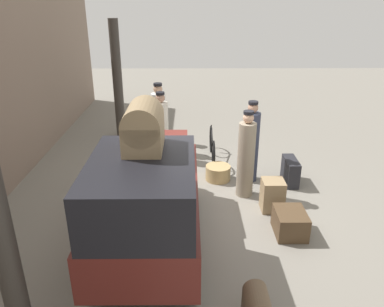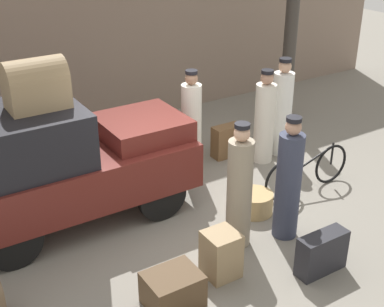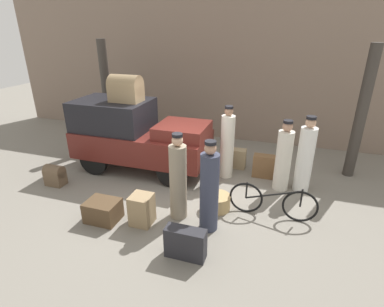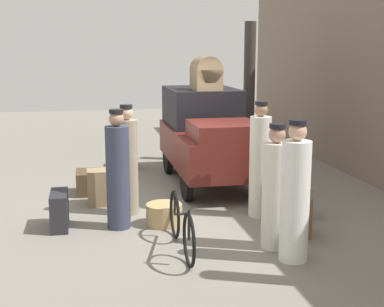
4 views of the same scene
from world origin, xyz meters
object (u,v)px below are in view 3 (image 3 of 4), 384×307
(trunk_large_brown, at_px, (235,158))
(porter_carrying_trunk, at_px, (305,158))
(porter_standing_middle, at_px, (209,190))
(porter_lifting_near_truck, at_px, (283,159))
(porter_with_bicycle, at_px, (227,145))
(trunk_umber_medium, at_px, (185,243))
(wicker_basket, at_px, (217,202))
(suitcase_small_leather, at_px, (264,166))
(trunk_on_truck_roof, at_px, (126,89))
(conductor_in_dark_uniform, at_px, (178,180))
(trunk_barrel_dark, at_px, (55,175))
(truck, at_px, (136,134))
(trunk_wicker_pale, at_px, (142,210))
(suitcase_tan_flat, at_px, (103,211))
(bicycle, at_px, (272,202))

(trunk_large_brown, bearing_deg, porter_carrying_trunk, -23.43)
(porter_standing_middle, height_order, trunk_large_brown, porter_standing_middle)
(trunk_large_brown, bearing_deg, porter_lifting_near_truck, -33.73)
(porter_with_bicycle, xyz_separation_m, trunk_large_brown, (0.13, 0.59, -0.60))
(porter_lifting_near_truck, xyz_separation_m, trunk_umber_medium, (-1.40, -2.90, -0.51))
(porter_standing_middle, bearing_deg, wicker_basket, 89.70)
(porter_lifting_near_truck, relative_size, suitcase_small_leather, 2.86)
(trunk_umber_medium, distance_m, trunk_on_truck_roof, 4.25)
(porter_carrying_trunk, relative_size, trunk_large_brown, 3.23)
(conductor_in_dark_uniform, height_order, porter_lifting_near_truck, conductor_in_dark_uniform)
(suitcase_small_leather, bearing_deg, trunk_barrel_dark, -157.43)
(truck, xyz_separation_m, trunk_on_truck_roof, (-0.18, 0.00, 1.17))
(trunk_wicker_pale, bearing_deg, porter_with_bicycle, 65.46)
(suitcase_tan_flat, relative_size, trunk_on_truck_roof, 0.83)
(porter_carrying_trunk, height_order, conductor_in_dark_uniform, porter_carrying_trunk)
(bicycle, xyz_separation_m, porter_carrying_trunk, (0.58, 1.35, 0.48))
(trunk_wicker_pale, bearing_deg, porter_standing_middle, 11.03)
(trunk_umber_medium, bearing_deg, porter_lifting_near_truck, 64.22)
(trunk_large_brown, bearing_deg, suitcase_tan_flat, -122.48)
(porter_lifting_near_truck, bearing_deg, trunk_large_brown, 146.27)
(bicycle, relative_size, porter_carrying_trunk, 0.97)
(porter_carrying_trunk, bearing_deg, porter_standing_middle, -129.01)
(trunk_on_truck_roof, bearing_deg, suitcase_tan_flat, -75.02)
(truck, bearing_deg, porter_lifting_near_truck, 0.99)
(bicycle, height_order, trunk_wicker_pale, bicycle)
(trunk_umber_medium, bearing_deg, trunk_barrel_dark, 160.26)
(truck, relative_size, trunk_umber_medium, 5.09)
(trunk_large_brown, bearing_deg, porter_with_bicycle, -102.38)
(truck, relative_size, bicycle, 2.01)
(porter_with_bicycle, height_order, trunk_wicker_pale, porter_with_bicycle)
(wicker_basket, relative_size, porter_standing_middle, 0.31)
(trunk_large_brown, height_order, trunk_barrel_dark, trunk_large_brown)
(porter_standing_middle, distance_m, trunk_barrel_dark, 4.09)
(bicycle, bearing_deg, trunk_umber_medium, -128.15)
(conductor_in_dark_uniform, distance_m, trunk_barrel_dark, 3.40)
(porter_with_bicycle, relative_size, suitcase_small_leather, 3.12)
(porter_standing_middle, relative_size, suitcase_tan_flat, 2.80)
(wicker_basket, height_order, trunk_barrel_dark, trunk_barrel_dark)
(porter_carrying_trunk, relative_size, suitcase_tan_flat, 2.82)
(trunk_wicker_pale, bearing_deg, suitcase_small_leather, 52.99)
(truck, bearing_deg, bicycle, -18.14)
(wicker_basket, relative_size, conductor_in_dark_uniform, 0.31)
(conductor_in_dark_uniform, bearing_deg, trunk_large_brown, 75.72)
(bicycle, height_order, trunk_large_brown, bicycle)
(porter_with_bicycle, xyz_separation_m, conductor_in_dark_uniform, (-0.55, -2.06, -0.03))
(porter_lifting_near_truck, bearing_deg, suitcase_small_leather, 132.10)
(bicycle, bearing_deg, trunk_barrel_dark, -177.20)
(wicker_basket, xyz_separation_m, porter_carrying_trunk, (1.70, 1.42, 0.67))
(wicker_basket, distance_m, suitcase_small_leather, 1.99)
(porter_carrying_trunk, bearing_deg, bicycle, -113.41)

